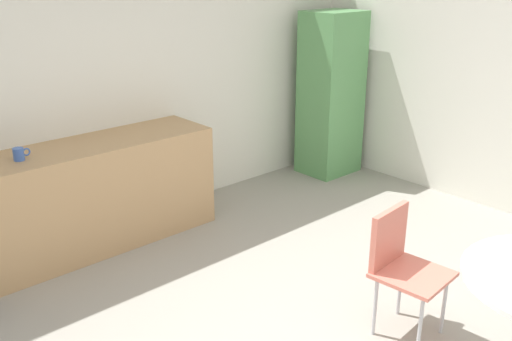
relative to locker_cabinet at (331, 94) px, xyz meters
name	(u,v)px	position (x,y,z in m)	size (l,w,h in m)	color
wall_back	(97,83)	(-2.55, 0.45, 0.40)	(6.00, 0.10, 2.60)	white
counter_block	(97,194)	(-2.82, 0.10, -0.45)	(2.00, 0.60, 0.90)	tan
locker_cabinet	(331,94)	(0.00, 0.00, 0.00)	(0.60, 0.50, 1.80)	#599959
chair_coral	(400,258)	(-1.95, -2.31, -0.38)	(0.46, 0.46, 0.83)	silver
mug_white	(19,154)	(-3.41, 0.07, 0.05)	(0.13, 0.08, 0.09)	#3F66BF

